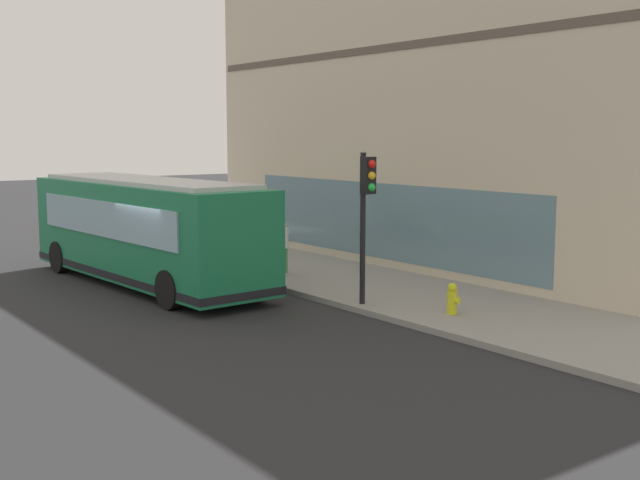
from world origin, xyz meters
TOP-DOWN VIEW (x-y plane):
  - ground at (0.00, 0.00)m, footprint 120.00×120.00m
  - sidewalk_curb at (4.88, 0.00)m, footprint 4.56×40.00m
  - building_corner at (11.27, 0.00)m, footprint 8.28×19.25m
  - city_bus_nearside at (0.10, 2.15)m, footprint 3.10×10.17m
  - traffic_light_near_corner at (2.98, -4.31)m, footprint 0.32×0.49m
  - fire_hydrant at (3.93, -6.34)m, footprint 0.35×0.35m
  - pedestrian_by_light_pole at (3.89, 0.67)m, footprint 0.32×0.32m
  - pedestrian_near_building_entrance at (6.10, 7.41)m, footprint 0.32×0.32m

SIDE VIEW (x-z plane):
  - ground at x=0.00m, z-range 0.00..0.00m
  - sidewalk_curb at x=4.88m, z-range 0.00..0.15m
  - fire_hydrant at x=3.93m, z-range 0.14..0.88m
  - pedestrian_near_building_entrance at x=6.10m, z-range 0.26..1.81m
  - pedestrian_by_light_pole at x=3.89m, z-range 0.26..1.84m
  - city_bus_nearside at x=0.10m, z-range 0.02..3.09m
  - traffic_light_near_corner at x=2.98m, z-range 0.89..4.63m
  - building_corner at x=11.27m, z-range -0.01..12.68m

